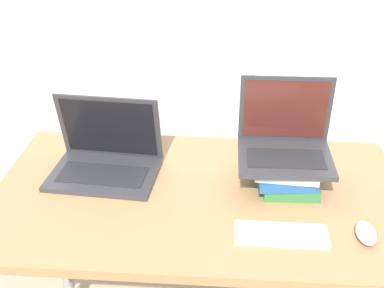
{
  "coord_description": "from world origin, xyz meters",
  "views": [
    {
      "loc": [
        0.09,
        -1.06,
        1.74
      ],
      "look_at": [
        -0.02,
        0.4,
        0.95
      ],
      "focal_mm": 50.0,
      "sensor_mm": 36.0,
      "label": 1
    }
  ],
  "objects_px": {
    "laptop_left": "(106,158)",
    "book_stack": "(287,173)",
    "mouse": "(366,233)",
    "wireless_keyboard": "(281,234)",
    "mini_fridge": "(309,160)",
    "laptop_on_books": "(285,142)"
  },
  "relations": [
    {
      "from": "laptop_left",
      "to": "book_stack",
      "type": "distance_m",
      "value": 0.62
    },
    {
      "from": "laptop_left",
      "to": "wireless_keyboard",
      "type": "distance_m",
      "value": 0.66
    },
    {
      "from": "laptop_left",
      "to": "book_stack",
      "type": "height_order",
      "value": "laptop_left"
    },
    {
      "from": "book_stack",
      "to": "wireless_keyboard",
      "type": "bearing_deg",
      "value": -97.1
    },
    {
      "from": "laptop_left",
      "to": "mini_fridge",
      "type": "relative_size",
      "value": 0.46
    },
    {
      "from": "laptop_left",
      "to": "laptop_on_books",
      "type": "distance_m",
      "value": 0.61
    },
    {
      "from": "wireless_keyboard",
      "to": "book_stack",
      "type": "bearing_deg",
      "value": 82.9
    },
    {
      "from": "laptop_left",
      "to": "mouse",
      "type": "relative_size",
      "value": 3.42
    },
    {
      "from": "mouse",
      "to": "wireless_keyboard",
      "type": "bearing_deg",
      "value": -177.4
    },
    {
      "from": "book_stack",
      "to": "laptop_left",
      "type": "bearing_deg",
      "value": 176.48
    },
    {
      "from": "laptop_left",
      "to": "book_stack",
      "type": "bearing_deg",
      "value": -3.52
    },
    {
      "from": "book_stack",
      "to": "laptop_on_books",
      "type": "xyz_separation_m",
      "value": [
        -0.01,
        0.04,
        0.1
      ]
    },
    {
      "from": "book_stack",
      "to": "laptop_on_books",
      "type": "distance_m",
      "value": 0.1
    },
    {
      "from": "laptop_left",
      "to": "mouse",
      "type": "xyz_separation_m",
      "value": [
        0.82,
        -0.31,
        -0.04
      ]
    },
    {
      "from": "laptop_on_books",
      "to": "laptop_left",
      "type": "bearing_deg",
      "value": 179.9
    },
    {
      "from": "laptop_left",
      "to": "wireless_keyboard",
      "type": "xyz_separation_m",
      "value": [
        0.58,
        -0.32,
        -0.05
      ]
    },
    {
      "from": "laptop_on_books",
      "to": "mouse",
      "type": "distance_m",
      "value": 0.4
    },
    {
      "from": "mouse",
      "to": "book_stack",
      "type": "bearing_deg",
      "value": 127.5
    },
    {
      "from": "mini_fridge",
      "to": "laptop_on_books",
      "type": "bearing_deg",
      "value": -105.89
    },
    {
      "from": "mini_fridge",
      "to": "wireless_keyboard",
      "type": "bearing_deg",
      "value": -102.59
    },
    {
      "from": "mouse",
      "to": "mini_fridge",
      "type": "relative_size",
      "value": 0.13
    },
    {
      "from": "wireless_keyboard",
      "to": "laptop_left",
      "type": "bearing_deg",
      "value": 151.3
    }
  ]
}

